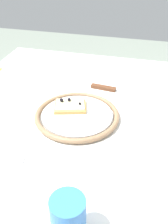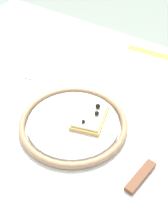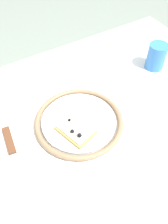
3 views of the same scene
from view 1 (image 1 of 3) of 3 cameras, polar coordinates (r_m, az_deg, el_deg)
dining_table at (r=0.83m, az=-4.74°, el=-7.59°), size 1.08×0.80×0.74m
plate at (r=0.79m, az=-1.51°, el=-0.76°), size 0.26×0.26×0.02m
pizza_slice_near at (r=0.81m, az=-3.03°, el=1.35°), size 0.10×0.11×0.03m
knife at (r=0.96m, az=2.34°, el=5.58°), size 0.05×0.24×0.01m
fork at (r=0.66m, az=-7.66°, el=-10.80°), size 0.05×0.20×0.00m
cup at (r=0.51m, az=-3.46°, el=-21.93°), size 0.06×0.06×0.09m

